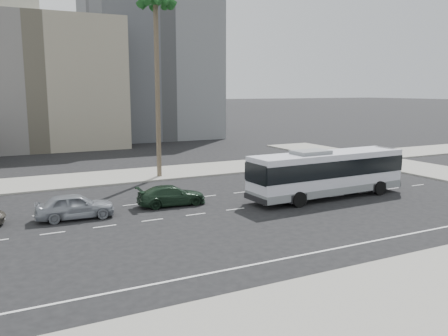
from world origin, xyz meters
TOP-DOWN VIEW (x-y plane):
  - ground at (0.00, 0.00)m, footprint 700.00×700.00m
  - sidewalk_north at (0.00, 15.50)m, footprint 120.00×7.00m
  - midrise_beige_west at (-12.00, 45.00)m, footprint 24.00×18.00m
  - midrise_gray_center at (8.00, 52.00)m, footprint 20.00×20.00m
  - civic_tower at (-2.00, 250.00)m, footprint 42.00×42.00m
  - highrise_right at (45.00, 230.00)m, footprint 26.00×26.00m
  - highrise_far at (70.00, 260.00)m, footprint 22.00×22.00m
  - city_bus at (5.02, 0.04)m, footprint 13.14×3.38m
  - car_a at (-6.50, 3.15)m, footprint 2.32×5.04m
  - car_b at (-13.27, 2.64)m, footprint 2.28×5.03m
  - palm_near at (-3.74, 13.66)m, footprint 5.17×5.17m

SIDE VIEW (x-z plane):
  - ground at x=0.00m, z-range 0.00..0.00m
  - sidewalk_north at x=0.00m, z-range 0.00..0.15m
  - car_a at x=-6.50m, z-range 0.00..1.43m
  - car_b at x=-13.27m, z-range 0.00..1.67m
  - city_bus at x=5.02m, z-range 0.09..3.85m
  - midrise_beige_west at x=-12.00m, z-range 0.00..18.00m
  - midrise_gray_center at x=8.00m, z-range 0.00..26.00m
  - palm_near at x=-3.74m, z-range 7.07..24.48m
  - highrise_far at x=70.00m, z-range 0.00..60.00m
  - highrise_right at x=45.00m, z-range 0.00..70.00m
  - civic_tower at x=-2.00m, z-range -25.67..103.33m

